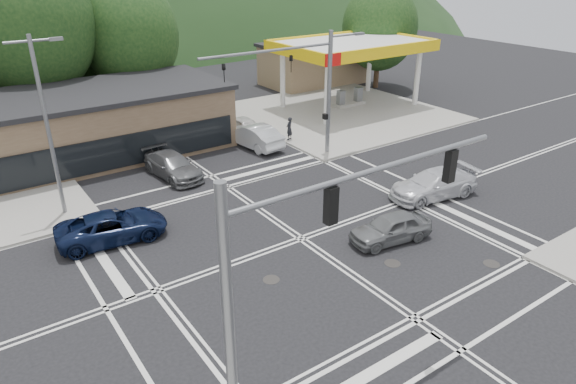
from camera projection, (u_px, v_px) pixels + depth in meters
ground at (301, 239)px, 24.24m from camera, size 120.00×120.00×0.00m
sidewalk_ne at (339, 113)px, 43.14m from camera, size 16.00×16.00×0.15m
gas_station_canopy at (352, 48)px, 42.81m from camera, size 12.32×8.34×5.75m
convenience_store at (314, 65)px, 52.39m from camera, size 10.00×6.00×3.80m
commercial_row at (36, 135)px, 31.85m from camera, size 24.00×8.00×4.00m
hill_north at (1, 29)px, 91.03m from camera, size 252.00×126.00×140.00m
tree_n_b at (28, 24)px, 35.63m from camera, size 9.00×9.00×12.98m
tree_n_c at (129, 35)px, 39.82m from camera, size 7.60×7.60×10.87m
tree_n_e at (74, 24)px, 40.96m from camera, size 8.40×8.40×11.98m
tree_ne at (380, 27)px, 49.09m from camera, size 7.20×7.20×9.99m
streetlight_nw at (47, 120)px, 24.39m from camera, size 2.50×0.25×9.00m
signal_mast_ne at (314, 81)px, 31.79m from camera, size 11.65×0.30×8.00m
signal_mast_sw at (292, 271)px, 12.66m from camera, size 9.14×0.28×8.00m
car_blue_west at (112, 227)px, 23.87m from camera, size 5.25×2.89×1.39m
car_grey_center at (391, 228)px, 23.80m from camera, size 4.18×2.23×1.35m
car_silver_east at (434, 184)px, 28.14m from camera, size 5.42×2.89×1.49m
car_queue_a at (254, 136)px, 35.42m from camera, size 2.28×5.05×1.61m
car_queue_b at (241, 125)px, 37.95m from camera, size 1.79×4.16×1.40m
car_northbound at (173, 166)px, 30.71m from camera, size 2.42×4.98×1.40m
pedestrian at (289, 128)px, 36.35m from camera, size 0.70×0.60×1.63m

